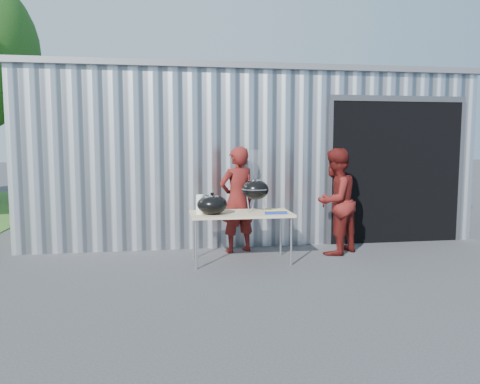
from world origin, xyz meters
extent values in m
plane|color=#343437|center=(0.00, 0.00, 0.00)|extent=(80.00, 80.00, 0.00)
cube|color=silver|center=(0.80, 4.70, 1.50)|extent=(8.00, 6.00, 3.00)
cube|color=slate|center=(0.80, 4.70, 3.05)|extent=(8.20, 6.20, 0.10)
cube|color=black|center=(3.30, 2.27, 1.25)|extent=(2.40, 1.20, 2.50)
cube|color=#4C4C51|center=(3.30, 1.70, 2.55)|extent=(2.52, 0.08, 0.10)
cube|color=tan|center=(0.35, 0.72, 0.73)|extent=(1.50, 0.75, 0.04)
cylinder|color=silver|center=(-0.34, 0.40, 0.35)|extent=(0.03, 0.03, 0.71)
cylinder|color=silver|center=(1.04, 0.40, 0.35)|extent=(0.03, 0.03, 0.71)
cylinder|color=silver|center=(-0.34, 1.03, 0.35)|extent=(0.03, 0.03, 0.71)
cylinder|color=silver|center=(1.04, 1.03, 0.35)|extent=(0.03, 0.03, 0.71)
ellipsoid|color=black|center=(0.58, 0.79, 1.08)|extent=(0.41, 0.41, 0.30)
cylinder|color=silver|center=(0.58, 0.79, 1.09)|extent=(0.41, 0.41, 0.02)
cylinder|color=silver|center=(0.58, 0.79, 1.10)|extent=(0.39, 0.39, 0.01)
cylinder|color=silver|center=(0.58, 0.93, 0.87)|extent=(0.02, 0.02, 0.24)
cylinder|color=silver|center=(0.45, 0.72, 0.87)|extent=(0.02, 0.02, 0.24)
cylinder|color=silver|center=(0.70, 0.72, 0.87)|extent=(0.02, 0.02, 0.24)
cylinder|color=#BA7042|center=(0.45, 0.79, 1.12)|extent=(0.02, 0.14, 0.02)
cylinder|color=#BA7042|center=(0.48, 0.79, 1.12)|extent=(0.02, 0.14, 0.02)
cylinder|color=#BA7042|center=(0.51, 0.79, 1.12)|extent=(0.02, 0.14, 0.02)
cylinder|color=#BA7042|center=(0.54, 0.79, 1.12)|extent=(0.02, 0.14, 0.02)
cylinder|color=#BA7042|center=(0.58, 0.79, 1.12)|extent=(0.02, 0.14, 0.02)
cylinder|color=#BA7042|center=(0.61, 0.79, 1.12)|extent=(0.02, 0.14, 0.02)
cylinder|color=#BA7042|center=(0.64, 0.79, 1.12)|extent=(0.02, 0.14, 0.02)
cylinder|color=#BA7042|center=(0.67, 0.79, 1.12)|extent=(0.02, 0.14, 0.02)
cylinder|color=#BA7042|center=(0.70, 0.79, 1.12)|extent=(0.02, 0.14, 0.02)
cone|color=silver|center=(0.58, 0.79, 1.40)|extent=(0.20, 0.20, 0.55)
ellipsoid|color=black|center=(-0.09, 0.62, 0.89)|extent=(0.44, 0.44, 0.29)
cylinder|color=black|center=(-0.09, 0.62, 1.05)|extent=(0.05, 0.05, 0.03)
cylinder|color=white|center=(-0.26, 0.67, 0.89)|extent=(0.12, 0.12, 0.28)
cube|color=white|center=(-0.20, 0.92, 0.80)|extent=(0.20, 0.15, 0.10)
cube|color=navy|center=(0.82, 0.47, 0.78)|extent=(0.32, 0.06, 0.05)
cube|color=yellow|center=(0.82, 0.47, 0.81)|extent=(0.32, 0.06, 0.01)
imported|color=#581411|center=(0.39, 1.38, 0.86)|extent=(0.73, 0.60, 1.72)
imported|color=#581411|center=(1.92, 1.02, 0.85)|extent=(1.05, 1.01, 1.70)
camera|label=1|loc=(-0.74, -6.07, 1.78)|focal=35.00mm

